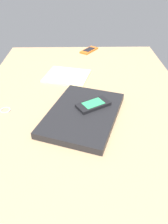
{
  "coord_description": "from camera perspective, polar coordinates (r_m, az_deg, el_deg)",
  "views": [
    {
      "loc": [
        68.46,
        -0.74,
        47.76
      ],
      "look_at": [
        8.36,
        0.31,
        5.0
      ],
      "focal_mm": 35.89,
      "sensor_mm": 36.0,
      "label": 1
    }
  ],
  "objects": [
    {
      "name": "notepad",
      "position": [
        1.01,
        -4.35,
        9.14
      ],
      "size": [
        20.18,
        21.92,
        0.8
      ],
      "primitive_type": "cube",
      "rotation": [
        0.0,
        0.0,
        -0.26
      ],
      "color": "#F2EDB2",
      "rests_on": "desk_surface"
    },
    {
      "name": "desk_surface",
      "position": [
        0.83,
        -0.31,
        1.38
      ],
      "size": [
        120.0,
        80.0,
        3.0
      ],
      "primitive_type": "cube",
      "color": "tan",
      "rests_on": "ground"
    },
    {
      "name": "key_ring",
      "position": [
        0.83,
        -19.41,
        0.46
      ],
      "size": [
        3.6,
        3.6,
        0.36
      ],
      "primitive_type": "torus",
      "color": "silver",
      "rests_on": "desk_surface"
    },
    {
      "name": "cell_phone_on_desk",
      "position": [
        1.3,
        1.29,
        15.46
      ],
      "size": [
        12.38,
        10.72,
        1.06
      ],
      "color": "orange",
      "rests_on": "desk_surface"
    },
    {
      "name": "laptop_closed",
      "position": [
        0.74,
        -0.0,
        -0.53
      ],
      "size": [
        36.16,
        30.65,
        2.31
      ],
      "primitive_type": "cube",
      "rotation": [
        0.0,
        0.0,
        -0.34
      ],
      "color": "black",
      "rests_on": "desk_surface"
    },
    {
      "name": "cell_phone_on_laptop",
      "position": [
        0.76,
        2.38,
        1.89
      ],
      "size": [
        10.47,
        12.49,
        1.26
      ],
      "color": "black",
      "rests_on": "laptop_closed"
    }
  ]
}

